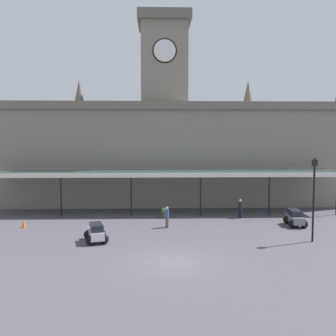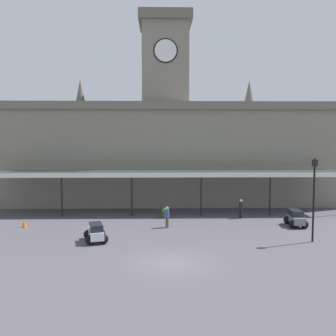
{
  "view_description": "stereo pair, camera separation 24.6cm",
  "coord_description": "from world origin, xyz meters",
  "px_view_note": "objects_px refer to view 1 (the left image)",
  "views": [
    {
      "loc": [
        -0.92,
        -20.79,
        7.05
      ],
      "look_at": [
        0.0,
        7.36,
        4.83
      ],
      "focal_mm": 40.03,
      "sensor_mm": 36.0,
      "label": 1
    },
    {
      "loc": [
        -0.68,
        -20.8,
        7.05
      ],
      "look_at": [
        0.0,
        7.36,
        4.83
      ],
      "focal_mm": 40.03,
      "sensor_mm": 36.0,
      "label": 2
    }
  ],
  "objects_px": {
    "car_white_estate": "(96,233)",
    "pedestrian_near_entrance": "(240,208)",
    "traffic_cone": "(24,224)",
    "victorian_lamppost": "(314,191)",
    "car_grey_estate": "(295,219)",
    "planter_forecourt_centre": "(165,213)",
    "pedestrian_beside_cars": "(167,216)"
  },
  "relations": [
    {
      "from": "pedestrian_beside_cars",
      "to": "planter_forecourt_centre",
      "type": "xyz_separation_m",
      "value": [
        -0.11,
        3.56,
        -0.42
      ]
    },
    {
      "from": "car_grey_estate",
      "to": "pedestrian_near_entrance",
      "type": "xyz_separation_m",
      "value": [
        -3.79,
        3.05,
        0.34
      ]
    },
    {
      "from": "car_grey_estate",
      "to": "planter_forecourt_centre",
      "type": "distance_m",
      "value": 11.02
    },
    {
      "from": "car_white_estate",
      "to": "car_grey_estate",
      "type": "bearing_deg",
      "value": 15.29
    },
    {
      "from": "traffic_cone",
      "to": "planter_forecourt_centre",
      "type": "height_order",
      "value": "planter_forecourt_centre"
    },
    {
      "from": "victorian_lamppost",
      "to": "traffic_cone",
      "type": "relative_size",
      "value": 9.44
    },
    {
      "from": "car_white_estate",
      "to": "traffic_cone",
      "type": "xyz_separation_m",
      "value": [
        -6.34,
        4.17,
        -0.26
      ]
    },
    {
      "from": "car_grey_estate",
      "to": "victorian_lamppost",
      "type": "height_order",
      "value": "victorian_lamppost"
    },
    {
      "from": "victorian_lamppost",
      "to": "traffic_cone",
      "type": "distance_m",
      "value": 21.92
    },
    {
      "from": "victorian_lamppost",
      "to": "pedestrian_beside_cars",
      "type": "bearing_deg",
      "value": 155.85
    },
    {
      "from": "car_white_estate",
      "to": "pedestrian_near_entrance",
      "type": "height_order",
      "value": "pedestrian_near_entrance"
    },
    {
      "from": "pedestrian_near_entrance",
      "to": "pedestrian_beside_cars",
      "type": "distance_m",
      "value": 7.41
    },
    {
      "from": "car_grey_estate",
      "to": "pedestrian_near_entrance",
      "type": "height_order",
      "value": "pedestrian_near_entrance"
    },
    {
      "from": "car_grey_estate",
      "to": "pedestrian_beside_cars",
      "type": "xyz_separation_m",
      "value": [
        -10.4,
        -0.28,
        0.34
      ]
    },
    {
      "from": "car_white_estate",
      "to": "planter_forecourt_centre",
      "type": "distance_m",
      "value": 8.94
    },
    {
      "from": "car_grey_estate",
      "to": "pedestrian_beside_cars",
      "type": "bearing_deg",
      "value": -178.47
    },
    {
      "from": "car_white_estate",
      "to": "car_grey_estate",
      "type": "xyz_separation_m",
      "value": [
        15.39,
        4.21,
        0.0
      ]
    },
    {
      "from": "car_white_estate",
      "to": "planter_forecourt_centre",
      "type": "bearing_deg",
      "value": 56.94
    },
    {
      "from": "pedestrian_near_entrance",
      "to": "victorian_lamppost",
      "type": "bearing_deg",
      "value": -67.36
    },
    {
      "from": "car_grey_estate",
      "to": "traffic_cone",
      "type": "relative_size",
      "value": 3.77
    },
    {
      "from": "car_grey_estate",
      "to": "traffic_cone",
      "type": "xyz_separation_m",
      "value": [
        -21.74,
        -0.04,
        -0.26
      ]
    },
    {
      "from": "pedestrian_near_entrance",
      "to": "traffic_cone",
      "type": "xyz_separation_m",
      "value": [
        -17.95,
        -3.09,
        -0.6
      ]
    },
    {
      "from": "car_white_estate",
      "to": "victorian_lamppost",
      "type": "distance_m",
      "value": 15.13
    },
    {
      "from": "pedestrian_beside_cars",
      "to": "car_grey_estate",
      "type": "bearing_deg",
      "value": 1.53
    },
    {
      "from": "car_grey_estate",
      "to": "victorian_lamppost",
      "type": "bearing_deg",
      "value": -96.76
    },
    {
      "from": "car_grey_estate",
      "to": "traffic_cone",
      "type": "bearing_deg",
      "value": -179.9
    },
    {
      "from": "car_grey_estate",
      "to": "pedestrian_near_entrance",
      "type": "bearing_deg",
      "value": 141.13
    },
    {
      "from": "car_white_estate",
      "to": "traffic_cone",
      "type": "distance_m",
      "value": 7.6
    },
    {
      "from": "car_white_estate",
      "to": "car_grey_estate",
      "type": "distance_m",
      "value": 15.96
    },
    {
      "from": "pedestrian_beside_cars",
      "to": "victorian_lamppost",
      "type": "height_order",
      "value": "victorian_lamppost"
    },
    {
      "from": "pedestrian_near_entrance",
      "to": "traffic_cone",
      "type": "bearing_deg",
      "value": -170.23
    },
    {
      "from": "car_white_estate",
      "to": "victorian_lamppost",
      "type": "height_order",
      "value": "victorian_lamppost"
    }
  ]
}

